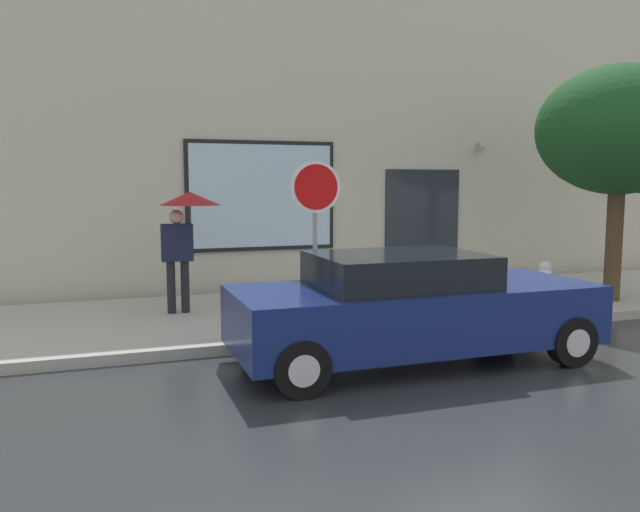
{
  "coord_description": "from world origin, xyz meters",
  "views": [
    {
      "loc": [
        -5.01,
        -7.17,
        2.3
      ],
      "look_at": [
        -1.9,
        1.8,
        1.2
      ],
      "focal_mm": 35.37,
      "sensor_mm": 36.0,
      "label": 1
    }
  ],
  "objects_px": {
    "parked_car": "(412,308)",
    "street_tree": "(629,135)",
    "pedestrian_with_umbrella": "(186,217)",
    "stop_sign": "(316,211)",
    "fire_hydrant": "(545,284)"
  },
  "relations": [
    {
      "from": "pedestrian_with_umbrella",
      "to": "street_tree",
      "type": "xyz_separation_m",
      "value": [
        7.68,
        -1.55,
        1.41
      ]
    },
    {
      "from": "street_tree",
      "to": "stop_sign",
      "type": "height_order",
      "value": "street_tree"
    },
    {
      "from": "stop_sign",
      "to": "fire_hydrant",
      "type": "bearing_deg",
      "value": 2.72
    },
    {
      "from": "pedestrian_with_umbrella",
      "to": "street_tree",
      "type": "height_order",
      "value": "street_tree"
    },
    {
      "from": "parked_car",
      "to": "street_tree",
      "type": "relative_size",
      "value": 1.1
    },
    {
      "from": "parked_car",
      "to": "stop_sign",
      "type": "height_order",
      "value": "stop_sign"
    },
    {
      "from": "parked_car",
      "to": "stop_sign",
      "type": "xyz_separation_m",
      "value": [
        -0.75,
        1.61,
        1.19
      ]
    },
    {
      "from": "fire_hydrant",
      "to": "stop_sign",
      "type": "relative_size",
      "value": 0.33
    },
    {
      "from": "pedestrian_with_umbrella",
      "to": "stop_sign",
      "type": "height_order",
      "value": "stop_sign"
    },
    {
      "from": "pedestrian_with_umbrella",
      "to": "stop_sign",
      "type": "xyz_separation_m",
      "value": [
        1.65,
        -1.81,
        0.16
      ]
    },
    {
      "from": "fire_hydrant",
      "to": "pedestrian_with_umbrella",
      "type": "xyz_separation_m",
      "value": [
        -5.93,
        1.6,
        1.19
      ]
    },
    {
      "from": "street_tree",
      "to": "stop_sign",
      "type": "distance_m",
      "value": 6.16
    },
    {
      "from": "parked_car",
      "to": "fire_hydrant",
      "type": "relative_size",
      "value": 5.74
    },
    {
      "from": "fire_hydrant",
      "to": "street_tree",
      "type": "distance_m",
      "value": 3.14
    },
    {
      "from": "parked_car",
      "to": "pedestrian_with_umbrella",
      "type": "xyz_separation_m",
      "value": [
        -2.41,
        3.42,
        1.03
      ]
    }
  ]
}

